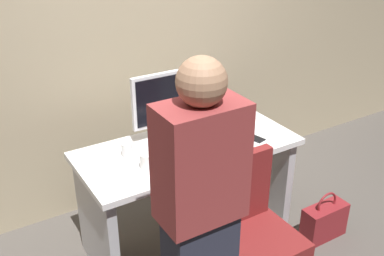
# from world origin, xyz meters

# --- Properties ---
(ground_plane) EXTENTS (9.00, 9.00, 0.00)m
(ground_plane) POSITION_xyz_m (0.00, 0.00, 0.00)
(ground_plane) COLOR #4C4742
(wall_back) EXTENTS (6.40, 0.10, 3.00)m
(wall_back) POSITION_xyz_m (0.00, 0.79, 1.50)
(wall_back) COLOR tan
(wall_back) RESTS_ON ground
(desk) EXTENTS (1.45, 0.66, 0.76)m
(desk) POSITION_xyz_m (0.00, 0.00, 0.52)
(desk) COLOR white
(desk) RESTS_ON ground
(office_chair) EXTENTS (0.52, 0.52, 0.94)m
(office_chair) POSITION_xyz_m (0.03, -0.67, 0.43)
(office_chair) COLOR black
(office_chair) RESTS_ON ground
(person_at_desk) EXTENTS (0.40, 0.24, 1.64)m
(person_at_desk) POSITION_xyz_m (-0.40, -0.78, 0.84)
(person_at_desk) COLOR #262838
(person_at_desk) RESTS_ON ground
(monitor) EXTENTS (0.54, 0.14, 0.46)m
(monitor) POSITION_xyz_m (-0.02, 0.20, 1.01)
(monitor) COLOR silver
(monitor) RESTS_ON desk
(keyboard) EXTENTS (0.43, 0.14, 0.02)m
(keyboard) POSITION_xyz_m (-0.03, -0.15, 0.77)
(keyboard) COLOR #262626
(keyboard) RESTS_ON desk
(mouse) EXTENTS (0.06, 0.10, 0.03)m
(mouse) POSITION_xyz_m (0.28, -0.12, 0.77)
(mouse) COLOR white
(mouse) RESTS_ON desk
(cup_near_keyboard) EXTENTS (0.08, 0.08, 0.09)m
(cup_near_keyboard) POSITION_xyz_m (-0.36, -0.11, 0.80)
(cup_near_keyboard) COLOR white
(cup_near_keyboard) RESTS_ON desk
(cup_by_monitor) EXTENTS (0.07, 0.07, 0.09)m
(cup_by_monitor) POSITION_xyz_m (-0.39, 0.09, 0.80)
(cup_by_monitor) COLOR silver
(cup_by_monitor) RESTS_ON desk
(book_stack) EXTENTS (0.23, 0.19, 0.08)m
(book_stack) POSITION_xyz_m (0.40, 0.16, 0.80)
(book_stack) COLOR gold
(book_stack) RESTS_ON desk
(cell_phone) EXTENTS (0.10, 0.16, 0.01)m
(cell_phone) POSITION_xyz_m (0.43, -0.15, 0.76)
(cell_phone) COLOR black
(cell_phone) RESTS_ON desk
(handbag) EXTENTS (0.34, 0.14, 0.38)m
(handbag) POSITION_xyz_m (0.84, -0.50, 0.14)
(handbag) COLOR maroon
(handbag) RESTS_ON ground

